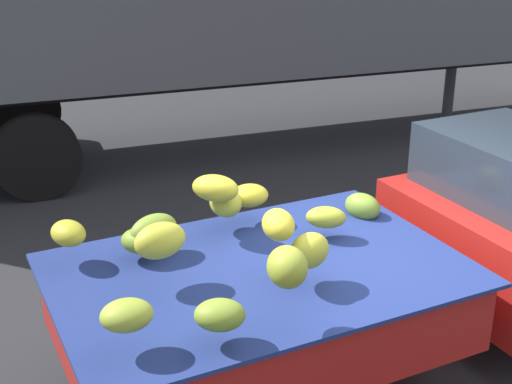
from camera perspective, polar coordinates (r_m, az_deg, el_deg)
The scene contains 3 objects.
ground at distance 5.82m, azimuth 7.72°, elevation -14.15°, with size 220.00×220.00×0.00m, color #28282B.
curb_strip at distance 15.34m, azimuth -11.35°, elevation 8.94°, with size 80.00×0.80×0.16m, color gray.
pickup_truck at distance 6.06m, azimuth 17.09°, elevation -3.66°, with size 5.17×2.32×1.70m.
Camera 1 is at (-2.34, -4.10, 3.40)m, focal length 49.50 mm.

